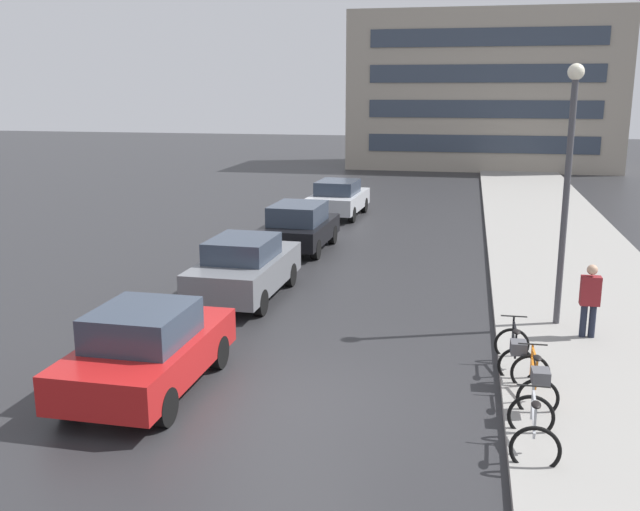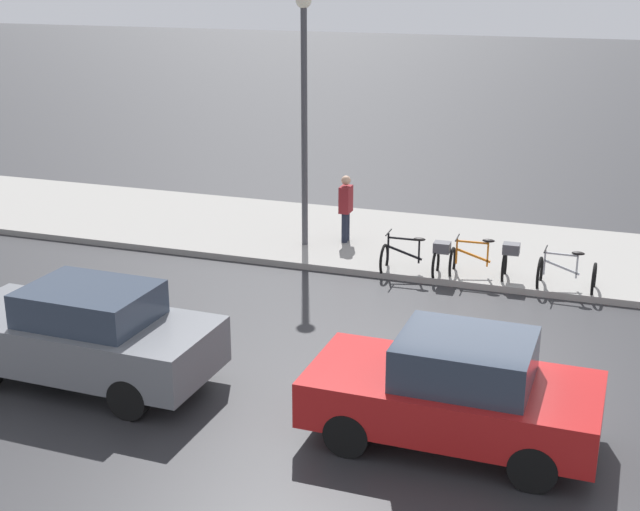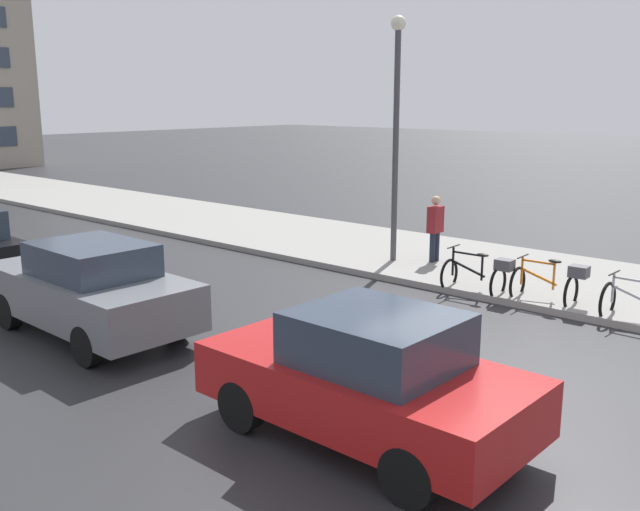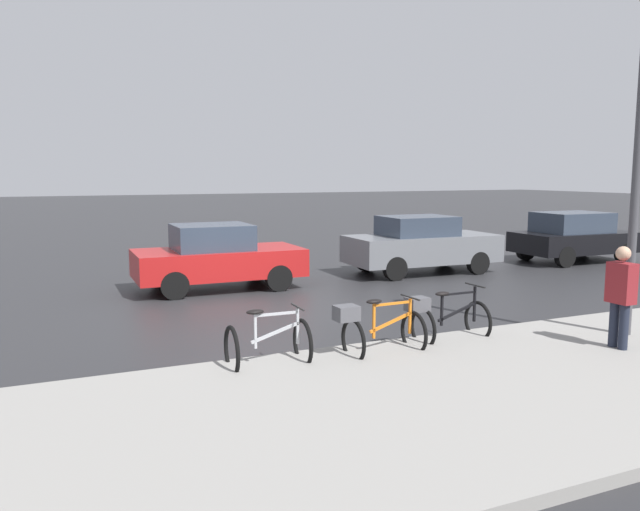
{
  "view_description": "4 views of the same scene",
  "coord_description": "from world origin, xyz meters",
  "px_view_note": "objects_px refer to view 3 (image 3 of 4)",
  "views": [
    {
      "loc": [
        2.84,
        -11.12,
        5.31
      ],
      "look_at": [
        -0.37,
        4.31,
        1.59
      ],
      "focal_mm": 40.0,
      "sensor_mm": 36.0,
      "label": 1
    },
    {
      "loc": [
        -13.65,
        -2.0,
        6.41
      ],
      "look_at": [
        1.52,
        3.34,
        1.1
      ],
      "focal_mm": 50.0,
      "sensor_mm": 36.0,
      "label": 2
    },
    {
      "loc": [
        -8.86,
        -4.84,
        3.99
      ],
      "look_at": [
        1.22,
        4.01,
        1.01
      ],
      "focal_mm": 40.0,
      "sensor_mm": 36.0,
      "label": 3
    },
    {
      "loc": [
        12.14,
        -3.93,
        2.83
      ],
      "look_at": [
        -0.27,
        1.62,
        1.02
      ],
      "focal_mm": 35.0,
      "sensor_mm": 36.0,
      "label": 4
    }
  ],
  "objects_px": {
    "bicycle_third": "(480,274)",
    "streetlamp": "(396,116)",
    "bicycle_second": "(552,283)",
    "car_red": "(368,377)",
    "pedestrian": "(435,227)",
    "bicycle_nearest": "(637,305)",
    "car_grey": "(90,289)"
  },
  "relations": [
    {
      "from": "bicycle_third",
      "to": "streetlamp",
      "type": "relative_size",
      "value": 0.25
    },
    {
      "from": "bicycle_second",
      "to": "streetlamp",
      "type": "distance_m",
      "value": 5.39
    },
    {
      "from": "car_red",
      "to": "pedestrian",
      "type": "distance_m",
      "value": 9.09
    },
    {
      "from": "bicycle_nearest",
      "to": "bicycle_second",
      "type": "xyz_separation_m",
      "value": [
        0.16,
        1.65,
        0.09
      ]
    },
    {
      "from": "bicycle_nearest",
      "to": "bicycle_second",
      "type": "distance_m",
      "value": 1.66
    },
    {
      "from": "bicycle_nearest",
      "to": "pedestrian",
      "type": "distance_m",
      "value": 5.42
    },
    {
      "from": "pedestrian",
      "to": "streetlamp",
      "type": "bearing_deg",
      "value": 122.79
    },
    {
      "from": "car_grey",
      "to": "car_red",
      "type": "bearing_deg",
      "value": -89.38
    },
    {
      "from": "bicycle_nearest",
      "to": "bicycle_second",
      "type": "bearing_deg",
      "value": 84.38
    },
    {
      "from": "bicycle_third",
      "to": "car_red",
      "type": "xyz_separation_m",
      "value": [
        -6.46,
        -2.06,
        0.31
      ]
    },
    {
      "from": "bicycle_third",
      "to": "streetlamp",
      "type": "distance_m",
      "value": 4.4
    },
    {
      "from": "bicycle_third",
      "to": "car_grey",
      "type": "bearing_deg",
      "value": 149.54
    },
    {
      "from": "bicycle_third",
      "to": "pedestrian",
      "type": "relative_size",
      "value": 0.84
    },
    {
      "from": "bicycle_second",
      "to": "car_grey",
      "type": "distance_m",
      "value": 8.57
    },
    {
      "from": "bicycle_third",
      "to": "pedestrian",
      "type": "xyz_separation_m",
      "value": [
        1.61,
        2.11,
        0.49
      ]
    },
    {
      "from": "car_red",
      "to": "car_grey",
      "type": "distance_m",
      "value": 5.9
    },
    {
      "from": "bicycle_third",
      "to": "car_grey",
      "type": "relative_size",
      "value": 0.33
    },
    {
      "from": "car_red",
      "to": "streetlamp",
      "type": "xyz_separation_m",
      "value": [
        7.54,
        5.0,
        2.78
      ]
    },
    {
      "from": "bicycle_second",
      "to": "car_red",
      "type": "relative_size",
      "value": 0.35
    },
    {
      "from": "bicycle_second",
      "to": "bicycle_third",
      "type": "xyz_separation_m",
      "value": [
        -0.25,
        1.4,
        -0.01
      ]
    },
    {
      "from": "bicycle_third",
      "to": "car_red",
      "type": "height_order",
      "value": "car_red"
    },
    {
      "from": "car_red",
      "to": "pedestrian",
      "type": "bearing_deg",
      "value": 27.36
    },
    {
      "from": "streetlamp",
      "to": "car_grey",
      "type": "bearing_deg",
      "value": 173.25
    },
    {
      "from": "car_red",
      "to": "bicycle_nearest",
      "type": "bearing_deg",
      "value": -8.65
    },
    {
      "from": "bicycle_third",
      "to": "streetlamp",
      "type": "height_order",
      "value": "streetlamp"
    },
    {
      "from": "bicycle_second",
      "to": "pedestrian",
      "type": "distance_m",
      "value": 3.8
    },
    {
      "from": "car_grey",
      "to": "pedestrian",
      "type": "xyz_separation_m",
      "value": [
        8.13,
        -1.72,
        0.16
      ]
    },
    {
      "from": "bicycle_nearest",
      "to": "streetlamp",
      "type": "relative_size",
      "value": 0.2
    },
    {
      "from": "bicycle_second",
      "to": "bicycle_third",
      "type": "relative_size",
      "value": 0.98
    },
    {
      "from": "bicycle_nearest",
      "to": "bicycle_third",
      "type": "xyz_separation_m",
      "value": [
        -0.09,
        3.06,
        0.08
      ]
    },
    {
      "from": "bicycle_nearest",
      "to": "bicycle_third",
      "type": "bearing_deg",
      "value": 91.67
    },
    {
      "from": "bicycle_second",
      "to": "car_grey",
      "type": "bearing_deg",
      "value": 142.28
    }
  ]
}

